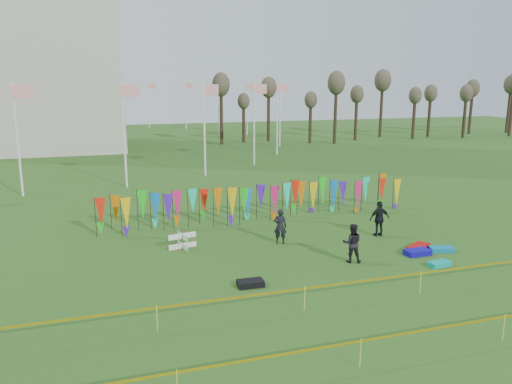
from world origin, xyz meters
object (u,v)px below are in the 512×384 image
object	(u,v)px
kite_bag_red	(418,248)
kite_bag_teal	(442,249)
person_right	(379,219)
kite_bag_turquoise	(439,264)
box_kite	(183,241)
kite_bag_black	(250,283)
person_mid	(352,243)
kite_bag_blue	(417,252)
person_left	(280,226)

from	to	relation	value
kite_bag_red	kite_bag_teal	world-z (taller)	kite_bag_red
person_right	kite_bag_red	world-z (taller)	person_right
kite_bag_turquoise	kite_bag_teal	bearing A→B (deg)	49.86
box_kite	kite_bag_black	distance (m)	5.66
person_mid	kite_bag_black	distance (m)	5.36
person_mid	kite_bag_blue	distance (m)	3.49
box_kite	kite_bag_red	distance (m)	11.43
person_mid	kite_bag_blue	world-z (taller)	person_mid
box_kite	person_right	distance (m)	10.27
kite_bag_turquoise	kite_bag_red	bearing A→B (deg)	79.27
person_left	kite_bag_red	distance (m)	6.76
person_mid	kite_bag_black	bearing A→B (deg)	34.95
person_left	kite_bag_turquoise	xyz separation A→B (m)	(5.62, -5.10, -0.79)
kite_bag_black	kite_bag_teal	distance (m)	10.05
box_kite	kite_bag_teal	size ratio (longest dim) A/B	0.70
person_mid	kite_bag_teal	bearing A→B (deg)	-159.20
box_kite	person_left	xyz separation A→B (m)	(4.82, -0.62, 0.49)
person_right	kite_bag_teal	xyz separation A→B (m)	(1.59, -3.08, -0.83)
box_kite	person_right	xyz separation A→B (m)	(10.21, -1.03, 0.54)
kite_bag_blue	person_mid	bearing A→B (deg)	178.30
box_kite	kite_bag_turquoise	bearing A→B (deg)	-28.71
kite_bag_blue	kite_bag_red	distance (m)	0.73
person_left	kite_bag_teal	xyz separation A→B (m)	(6.98, -3.49, -0.78)
kite_bag_teal	kite_bag_turquoise	bearing A→B (deg)	-130.14
person_mid	person_left	bearing A→B (deg)	-36.94
kite_bag_turquoise	kite_bag_red	world-z (taller)	kite_bag_red
person_left	kite_bag_black	size ratio (longest dim) A/B	1.71
kite_bag_blue	kite_bag_teal	size ratio (longest dim) A/B	1.06
person_mid	kite_bag_blue	bearing A→B (deg)	-160.62
person_mid	kite_bag_blue	size ratio (longest dim) A/B	1.48
person_right	kite_bag_blue	bearing A→B (deg)	95.38
person_right	box_kite	bearing A→B (deg)	-3.59
person_right	kite_bag_teal	size ratio (longest dim) A/B	1.66
person_mid	kite_bag_blue	xyz separation A→B (m)	(3.40, -0.10, -0.76)
box_kite	kite_bag_red	xyz separation A→B (m)	(10.84, -3.61, -0.27)
person_left	kite_bag_black	bearing A→B (deg)	80.05
person_left	kite_bag_blue	bearing A→B (deg)	169.71
kite_bag_turquoise	kite_bag_black	size ratio (longest dim) A/B	0.98
person_left	person_mid	bearing A→B (deg)	144.31
person_left	kite_bag_blue	xyz separation A→B (m)	(5.57, -3.56, -0.76)
kite_bag_turquoise	kite_bag_teal	size ratio (longest dim) A/B	0.89
person_left	kite_bag_red	bearing A→B (deg)	175.90
person_mid	kite_bag_teal	distance (m)	4.88
kite_bag_blue	kite_bag_black	xyz separation A→B (m)	(-8.56, -1.17, -0.01)
kite_bag_turquoise	person_mid	bearing A→B (deg)	154.64
kite_bag_red	person_left	bearing A→B (deg)	153.57
person_mid	person_right	bearing A→B (deg)	-115.50
kite_bag_turquoise	kite_bag_blue	world-z (taller)	kite_bag_blue
person_mid	kite_bag_red	xyz separation A→B (m)	(3.86, 0.47, -0.76)
kite_bag_black	person_left	bearing A→B (deg)	57.72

